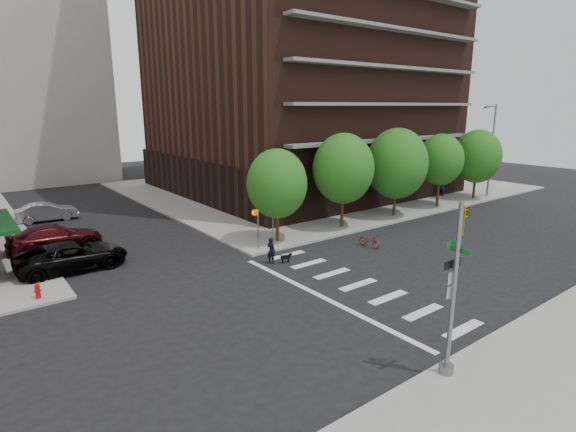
% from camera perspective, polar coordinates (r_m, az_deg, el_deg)
% --- Properties ---
extents(ground, '(120.00, 120.00, 0.00)m').
position_cam_1_polar(ground, '(21.86, 3.34, -10.55)').
color(ground, black).
rests_on(ground, ground).
extents(sidewalk_ne, '(39.00, 33.00, 0.15)m').
position_cam_1_polar(sidewalk_ne, '(51.87, 3.67, 3.87)').
color(sidewalk_ne, gray).
rests_on(sidewalk_ne, ground).
extents(crosswalk, '(3.85, 13.00, 0.01)m').
position_cam_1_polar(crosswalk, '(23.24, 7.53, -9.10)').
color(crosswalk, silver).
rests_on(crosswalk, ground).
extents(tree_a, '(4.00, 4.00, 5.90)m').
position_cam_1_polar(tree_a, '(29.49, -1.40, 4.12)').
color(tree_a, '#301E11').
rests_on(tree_a, sidewalk_ne).
extents(tree_b, '(4.50, 4.50, 6.65)m').
position_cam_1_polar(tree_b, '(33.25, 7.04, 6.00)').
color(tree_b, '#301E11').
rests_on(tree_b, sidewalk_ne).
extents(tree_c, '(5.00, 5.00, 6.80)m').
position_cam_1_polar(tree_c, '(37.67, 13.64, 6.47)').
color(tree_c, '#301E11').
rests_on(tree_c, sidewalk_ne).
extents(tree_d, '(4.00, 4.00, 6.20)m').
position_cam_1_polar(tree_d, '(42.48, 18.80, 6.78)').
color(tree_d, '#301E11').
rests_on(tree_d, sidewalk_ne).
extents(tree_e, '(4.50, 4.50, 6.35)m').
position_cam_1_polar(tree_e, '(47.56, 22.90, 6.99)').
color(tree_e, '#301E11').
rests_on(tree_e, sidewalk_ne).
extents(traffic_signal, '(0.90, 0.75, 6.00)m').
position_cam_1_polar(traffic_signal, '(15.97, 20.19, -10.36)').
color(traffic_signal, slate).
rests_on(traffic_signal, sidewalk_s).
extents(pedestrian_signal, '(2.18, 0.67, 2.60)m').
position_cam_1_polar(pedestrian_signal, '(28.54, -3.43, -0.73)').
color(pedestrian_signal, slate).
rests_on(pedestrian_signal, sidewalk_ne).
extents(fire_hydrant, '(0.24, 0.24, 0.73)m').
position_cam_1_polar(fire_hydrant, '(24.49, -29.20, -8.22)').
color(fire_hydrant, '#A50C0C').
rests_on(fire_hydrant, sidewalk_nw).
extents(streetlamp, '(2.14, 0.22, 9.00)m').
position_cam_1_polar(streetlamp, '(48.91, 24.40, 8.24)').
color(streetlamp, slate).
rests_on(streetlamp, sidewalk_ne).
extents(parked_car_black, '(2.85, 5.93, 1.63)m').
position_cam_1_polar(parked_car_black, '(27.99, -25.71, -4.62)').
color(parked_car_black, black).
rests_on(parked_car_black, ground).
extents(parked_car_maroon, '(2.56, 5.72, 1.63)m').
position_cam_1_polar(parked_car_maroon, '(32.43, -27.46, -2.42)').
color(parked_car_maroon, '#3C0B10').
rests_on(parked_car_maroon, ground).
extents(parked_car_silver, '(1.78, 4.61, 1.50)m').
position_cam_1_polar(parked_car_silver, '(40.83, -28.31, 0.47)').
color(parked_car_silver, gray).
rests_on(parked_car_silver, ground).
extents(scooter, '(0.69, 1.70, 0.87)m').
position_cam_1_polar(scooter, '(29.87, 10.31, -3.09)').
color(scooter, maroon).
rests_on(scooter, ground).
extents(dog_walker, '(0.65, 0.52, 1.56)m').
position_cam_1_polar(dog_walker, '(26.33, -2.14, -4.40)').
color(dog_walker, black).
rests_on(dog_walker, ground).
extents(dog, '(0.66, 0.37, 0.55)m').
position_cam_1_polar(dog, '(26.53, -0.25, -5.23)').
color(dog, black).
rests_on(dog, ground).
extents(pedestrian_far, '(0.81, 0.63, 1.65)m').
position_cam_1_polar(pedestrian_far, '(47.97, 19.01, 3.41)').
color(pedestrian_far, navy).
rests_on(pedestrian_far, sidewalk_ne).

